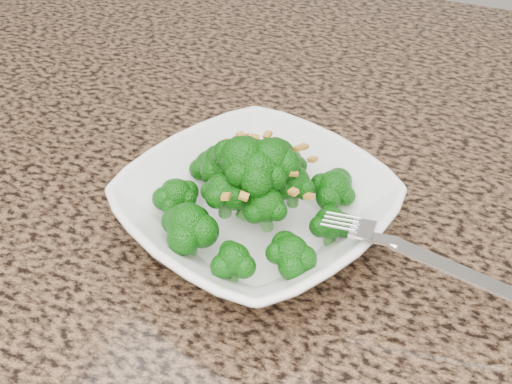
% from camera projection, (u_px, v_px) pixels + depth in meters
% --- Properties ---
extents(granite_counter, '(1.64, 1.04, 0.03)m').
position_uv_depth(granite_counter, '(189.00, 170.00, 0.69)').
color(granite_counter, brown).
rests_on(granite_counter, cabinet).
extents(bowl, '(0.30, 0.30, 0.06)m').
position_uv_depth(bowl, '(256.00, 210.00, 0.58)').
color(bowl, white).
rests_on(bowl, granite_counter).
extents(broccoli_pile, '(0.20, 0.20, 0.07)m').
position_uv_depth(broccoli_pile, '(256.00, 157.00, 0.54)').
color(broccoli_pile, '#0D5509').
rests_on(broccoli_pile, bowl).
extents(garlic_topping, '(0.12, 0.12, 0.01)m').
position_uv_depth(garlic_topping, '(256.00, 121.00, 0.52)').
color(garlic_topping, gold).
rests_on(garlic_topping, broccoli_pile).
extents(fork, '(0.18, 0.03, 0.01)m').
position_uv_depth(fork, '(389.00, 241.00, 0.50)').
color(fork, silver).
rests_on(fork, bowl).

